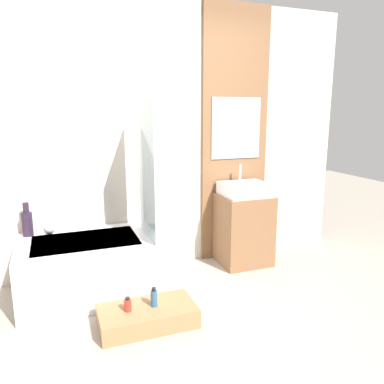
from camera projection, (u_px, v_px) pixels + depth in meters
ground_plane at (216, 353)px, 2.47m from camera, size 12.00×12.00×0.00m
wall_tiled_back at (151, 138)px, 3.64m from camera, size 4.20×0.06×2.60m
wall_wood_accent at (235, 136)px, 3.89m from camera, size 0.73×0.04×2.60m
bathtub at (87, 267)px, 3.22m from camera, size 1.11×0.77×0.49m
glass_shower_screen at (147, 171)px, 3.14m from camera, size 0.01×0.54×1.15m
wooden_step_bench at (147, 316)px, 2.78m from camera, size 0.71×0.38×0.14m
vanity_cabinet at (244, 229)px, 3.87m from camera, size 0.51×0.45×0.72m
sink at (245, 189)px, 3.78m from camera, size 0.46×0.40×0.30m
vase_tall_dark at (27, 222)px, 3.25m from camera, size 0.09×0.09×0.30m
vase_round_light at (49, 228)px, 3.32m from camera, size 0.10×0.10×0.10m
bottle_soap_primary at (128, 305)px, 2.71m from camera, size 0.05×0.05×0.11m
bottle_soap_secondary at (154, 298)px, 2.77m from camera, size 0.05×0.05×0.15m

